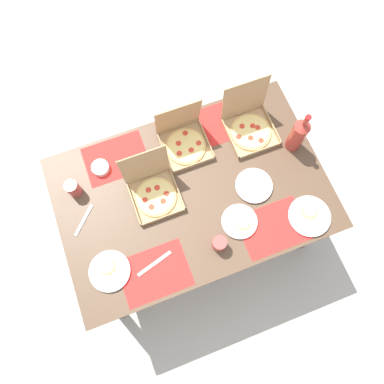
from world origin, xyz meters
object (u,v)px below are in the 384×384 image
(condiment_bowl, at_px, (101,168))
(soda_bottle, at_px, (298,134))
(plate_far_right, at_px, (109,271))
(pizza_box_corner_left, at_px, (184,140))
(pizza_box_edge_far, at_px, (154,190))
(plate_near_right, at_px, (254,186))
(pizza_box_corner_right, at_px, (249,125))
(cup_clear_left, at_px, (219,244))
(plate_near_left, at_px, (309,216))
(plate_middle, at_px, (240,222))
(cup_dark, at_px, (73,188))

(condiment_bowl, bearing_deg, soda_bottle, -12.87)
(soda_bottle, bearing_deg, plate_far_right, -165.22)
(pizza_box_corner_left, relative_size, condiment_bowl, 3.04)
(pizza_box_edge_far, height_order, soda_bottle, soda_bottle)
(plate_near_right, relative_size, condiment_bowl, 2.14)
(soda_bottle, bearing_deg, condiment_bowl, 167.13)
(pizza_box_corner_right, xyz_separation_m, cup_clear_left, (-0.43, -0.59, -0.00))
(plate_near_left, height_order, plate_near_right, plate_near_left)
(pizza_box_edge_far, relative_size, condiment_bowl, 3.02)
(plate_near_right, height_order, soda_bottle, soda_bottle)
(pizza_box_edge_far, height_order, plate_middle, pizza_box_edge_far)
(pizza_box_corner_right, relative_size, soda_bottle, 0.96)
(plate_near_right, relative_size, cup_clear_left, 2.35)
(plate_middle, relative_size, cup_dark, 1.83)
(pizza_box_corner_right, bearing_deg, plate_middle, -118.27)
(pizza_box_edge_far, xyz_separation_m, plate_near_left, (0.76, -0.43, -0.04))
(plate_near_left, distance_m, soda_bottle, 0.45)
(plate_far_right, xyz_separation_m, condiment_bowl, (0.12, 0.57, 0.01))
(pizza_box_edge_far, distance_m, plate_near_left, 0.87)
(pizza_box_corner_left, bearing_deg, pizza_box_corner_right, -6.23)
(pizza_box_corner_right, xyz_separation_m, plate_far_right, (-1.02, -0.51, -0.04))
(plate_middle, height_order, soda_bottle, soda_bottle)
(soda_bottle, xyz_separation_m, cup_dark, (-1.27, 0.17, -0.08))
(condiment_bowl, bearing_deg, plate_near_right, -27.61)
(pizza_box_corner_left, distance_m, cup_dark, 0.68)
(plate_middle, xyz_separation_m, condiment_bowl, (-0.62, 0.57, 0.01))
(cup_dark, bearing_deg, condiment_bowl, 25.58)
(plate_far_right, relative_size, cup_clear_left, 2.43)
(pizza_box_corner_right, bearing_deg, soda_bottle, -43.65)
(pizza_box_corner_left, bearing_deg, plate_middle, -77.80)
(cup_dark, bearing_deg, pizza_box_corner_right, 1.08)
(plate_near_left, height_order, cup_dark, cup_dark)
(plate_middle, distance_m, condiment_bowl, 0.85)
(plate_middle, distance_m, cup_clear_left, 0.18)
(plate_far_right, xyz_separation_m, plate_near_left, (1.12, -0.11, 0.00))
(pizza_box_edge_far, bearing_deg, condiment_bowl, 134.51)
(plate_middle, height_order, cup_dark, cup_dark)
(pizza_box_corner_left, distance_m, plate_near_left, 0.82)
(plate_near_left, xyz_separation_m, plate_middle, (-0.37, 0.10, -0.00))
(plate_near_left, height_order, condiment_bowl, condiment_bowl)
(pizza_box_corner_left, xyz_separation_m, plate_near_left, (0.49, -0.66, -0.04))
(cup_clear_left, bearing_deg, plate_near_left, -3.03)
(plate_far_right, height_order, cup_dark, cup_dark)
(plate_far_right, distance_m, cup_clear_left, 0.59)
(plate_far_right, bearing_deg, pizza_box_corner_left, 41.54)
(pizza_box_edge_far, height_order, pizza_box_corner_right, pizza_box_corner_right)
(pizza_box_corner_left, xyz_separation_m, soda_bottle, (0.59, -0.23, 0.09))
(pizza_box_edge_far, bearing_deg, plate_near_left, -29.77)
(pizza_box_corner_right, bearing_deg, pizza_box_corner_left, 173.77)
(soda_bottle, bearing_deg, pizza_box_corner_right, 136.35)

